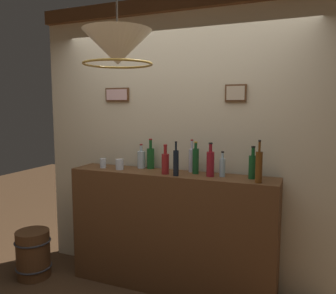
# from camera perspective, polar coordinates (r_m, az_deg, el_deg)

# --- Properties ---
(panelled_rear_partition) EXTENTS (3.10, 0.15, 2.81)m
(panelled_rear_partition) POSITION_cam_1_polar(r_m,az_deg,el_deg) (3.38, 1.99, 2.04)
(panelled_rear_partition) COLOR beige
(panelled_rear_partition) RESTS_ON ground
(bar_shelf_unit) EXTENTS (1.99, 0.36, 1.15)m
(bar_shelf_unit) POSITION_cam_1_polar(r_m,az_deg,el_deg) (3.35, 0.34, -14.02)
(bar_shelf_unit) COLOR brown
(bar_shelf_unit) RESTS_ON ground
(liquor_bottle_whiskey) EXTENTS (0.05, 0.05, 0.31)m
(liquor_bottle_whiskey) POSITION_cam_1_polar(r_m,az_deg,el_deg) (3.04, 1.34, -2.59)
(liquor_bottle_whiskey) COLOR black
(liquor_bottle_whiskey) RESTS_ON bar_shelf_unit
(liquor_bottle_tequila) EXTENTS (0.07, 0.07, 0.28)m
(liquor_bottle_tequila) POSITION_cam_1_polar(r_m,az_deg,el_deg) (3.01, 14.05, -3.12)
(liquor_bottle_tequila) COLOR #174E22
(liquor_bottle_tequila) RESTS_ON bar_shelf_unit
(liquor_bottle_vodka) EXTENTS (0.08, 0.08, 0.24)m
(liquor_bottle_vodka) POSITION_cam_1_polar(r_m,az_deg,el_deg) (3.43, -4.52, -2.04)
(liquor_bottle_vodka) COLOR silver
(liquor_bottle_vodka) RESTS_ON bar_shelf_unit
(liquor_bottle_scotch) EXTENTS (0.07, 0.07, 0.30)m
(liquor_bottle_scotch) POSITION_cam_1_polar(r_m,az_deg,el_deg) (3.03, 7.13, -2.68)
(liquor_bottle_scotch) COLOR maroon
(liquor_bottle_scotch) RESTS_ON bar_shelf_unit
(liquor_bottle_mezcal) EXTENTS (0.06, 0.06, 0.35)m
(liquor_bottle_mezcal) POSITION_cam_1_polar(r_m,az_deg,el_deg) (2.86, 15.02, -3.17)
(liquor_bottle_mezcal) COLOR brown
(liquor_bottle_mezcal) RESTS_ON bar_shelf_unit
(liquor_bottle_gin) EXTENTS (0.05, 0.05, 0.23)m
(liquor_bottle_gin) POSITION_cam_1_polar(r_m,az_deg,el_deg) (3.05, 9.12, -3.29)
(liquor_bottle_gin) COLOR #A6C6D4
(liquor_bottle_gin) RESTS_ON bar_shelf_unit
(liquor_bottle_amaro) EXTENTS (0.07, 0.07, 0.27)m
(liquor_bottle_amaro) POSITION_cam_1_polar(r_m,az_deg,el_deg) (3.12, -0.45, -2.65)
(liquor_bottle_amaro) COLOR maroon
(liquor_bottle_amaro) RESTS_ON bar_shelf_unit
(liquor_bottle_rum) EXTENTS (0.06, 0.06, 0.31)m
(liquor_bottle_rum) POSITION_cam_1_polar(r_m,az_deg,el_deg) (3.22, 4.02, -2.13)
(liquor_bottle_rum) COLOR silver
(liquor_bottle_rum) RESTS_ON bar_shelf_unit
(liquor_bottle_bourbon) EXTENTS (0.06, 0.06, 0.30)m
(liquor_bottle_bourbon) POSITION_cam_1_polar(r_m,az_deg,el_deg) (3.14, 4.67, -2.25)
(liquor_bottle_bourbon) COLOR #185024
(liquor_bottle_bourbon) RESTS_ON bar_shelf_unit
(liquor_bottle_port) EXTENTS (0.07, 0.07, 0.30)m
(liquor_bottle_port) POSITION_cam_1_polar(r_m,az_deg,el_deg) (3.39, -2.93, -1.75)
(liquor_bottle_port) COLOR #1B5623
(liquor_bottle_port) RESTS_ON bar_shelf_unit
(glass_tumbler_rocks) EXTENTS (0.08, 0.08, 0.10)m
(glass_tumbler_rocks) POSITION_cam_1_polar(r_m,az_deg,el_deg) (3.38, -8.14, -2.90)
(glass_tumbler_rocks) COLOR silver
(glass_tumbler_rocks) RESTS_ON bar_shelf_unit
(glass_tumbler_highball) EXTENTS (0.06, 0.06, 0.10)m
(glass_tumbler_highball) POSITION_cam_1_polar(r_m,az_deg,el_deg) (3.50, -10.87, -2.69)
(glass_tumbler_highball) COLOR silver
(glass_tumbler_highball) RESTS_ON bar_shelf_unit
(pendant_lamp) EXTENTS (0.47, 0.47, 0.56)m
(pendant_lamp) POSITION_cam_1_polar(r_m,az_deg,el_deg) (2.38, -8.48, 16.04)
(pendant_lamp) COLOR #EFE5C6
(wooden_barrel) EXTENTS (0.36, 0.36, 0.49)m
(wooden_barrel) POSITION_cam_1_polar(r_m,az_deg,el_deg) (3.94, -21.70, -16.34)
(wooden_barrel) COLOR brown
(wooden_barrel) RESTS_ON ground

